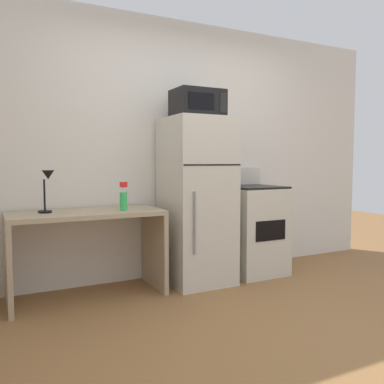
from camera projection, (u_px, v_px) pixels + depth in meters
The scene contains 8 objects.
ground_plane at pixel (284, 331), 2.79m from camera, with size 12.00×12.00×0.00m, color olive.
wall_back_white at pixel (179, 150), 4.21m from camera, with size 5.00×0.10×2.60m, color silver.
desk at pixel (87, 236), 3.47m from camera, with size 1.29×0.58×0.75m.
desk_lamp at pixel (47, 184), 3.33m from camera, with size 0.14×0.12×0.35m.
spray_bottle at pixel (123, 199), 3.49m from camera, with size 0.06×0.06×0.25m.
refrigerator at pixel (197, 201), 3.90m from camera, with size 0.59×0.66×1.59m.
microwave at pixel (198, 104), 3.81m from camera, with size 0.46×0.35×0.26m.
oven_range at pixel (253, 229), 4.25m from camera, with size 0.56×0.61×1.10m.
Camera 1 is at (-1.80, -2.13, 1.18)m, focal length 37.74 mm.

